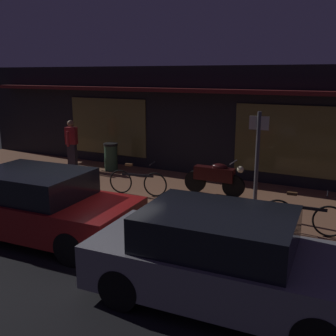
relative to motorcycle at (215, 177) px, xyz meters
name	(u,v)px	position (x,y,z in m)	size (l,w,h in m)	color
ground_plane	(91,228)	(-1.67, -3.21, -0.65)	(60.00, 60.00, 0.00)	black
sidewalk_slab	(158,191)	(-1.67, -0.21, -0.57)	(18.00, 4.00, 0.15)	brown
storefront_building	(205,119)	(-1.67, 3.18, 1.16)	(18.00, 3.30, 3.60)	black
motorcycle	(215,177)	(0.00, 0.00, 0.00)	(1.70, 0.55, 0.97)	black
bicycle_parked	(303,217)	(2.57, -1.62, -0.14)	(1.66, 0.42, 0.91)	black
bicycle_extra	(138,182)	(-1.84, -1.01, -0.14)	(1.64, 0.46, 0.91)	black
person_photographer	(72,143)	(-5.50, 0.53, 0.38)	(0.43, 0.61, 1.67)	#28232D
sign_post	(257,158)	(1.40, -1.05, 0.86)	(0.44, 0.09, 2.40)	#47474C
trash_bin	(111,157)	(-4.14, 0.92, -0.03)	(0.48, 0.48, 0.93)	#2D4C33
parked_car_near	(39,205)	(-2.33, -4.05, 0.06)	(4.22, 2.06, 1.42)	black
parked_car_far	(223,259)	(1.92, -4.55, 0.06)	(4.22, 2.06, 1.42)	black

